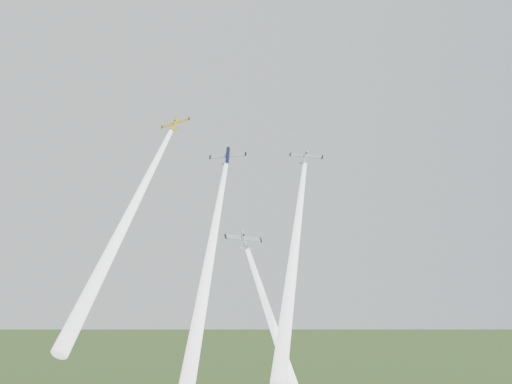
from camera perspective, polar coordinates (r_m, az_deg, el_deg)
name	(u,v)px	position (r m, az deg, el deg)	size (l,w,h in m)	color
plane_yellow	(175,123)	(141.90, -7.22, 6.07)	(6.76, 6.71, 1.06)	gold
smoke_trail_yellow	(126,220)	(116.82, -11.44, -2.46)	(2.57, 2.57, 59.49)	white
plane_navy	(228,156)	(144.41, -2.54, 3.19)	(8.47, 8.40, 1.33)	#0C1337
smoke_trail_navy	(209,260)	(118.16, -4.18, -6.05)	(2.57, 2.57, 61.30)	white
plane_silver_right	(306,156)	(146.83, 4.45, 3.17)	(7.75, 7.69, 1.21)	#B7BEC6
smoke_trail_silver_right	(294,253)	(121.45, 3.40, -5.48)	(2.57, 2.57, 58.57)	white
plane_silver_low	(244,239)	(130.41, -1.07, -4.23)	(7.94, 7.88, 1.24)	#AEB4BD
smoke_trail_silver_low	(291,379)	(108.78, 3.10, -16.24)	(2.57, 2.57, 61.75)	white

